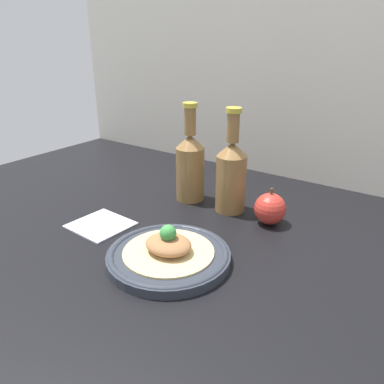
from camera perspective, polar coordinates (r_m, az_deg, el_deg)
ground_plane at (r=83.81cm, az=1.44°, el=-9.38°), size 180.00×110.00×4.00cm
wall_backsplash at (r=119.51cm, az=17.05°, el=20.54°), size 180.00×3.00×80.00cm
plate at (r=77.20cm, az=-3.58°, el=-9.64°), size 25.21×25.21×2.34cm
plated_food at (r=76.00cm, az=-3.62°, el=-8.17°), size 18.58×18.58×6.16cm
cider_bottle_left at (r=102.25cm, az=-0.28°, el=4.24°), size 7.82×7.82×26.82cm
cider_bottle_right at (r=95.82cm, az=5.99°, el=2.84°), size 7.82×7.82×26.82cm
apple at (r=92.50cm, az=11.80°, el=-2.51°), size 7.74×7.74×9.22cm
napkin at (r=93.47cm, az=-13.75°, el=-4.80°), size 13.93×13.32×0.80cm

